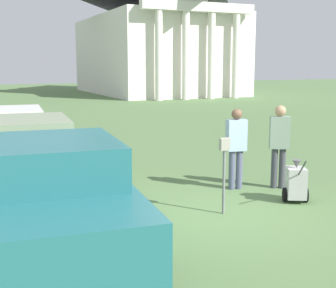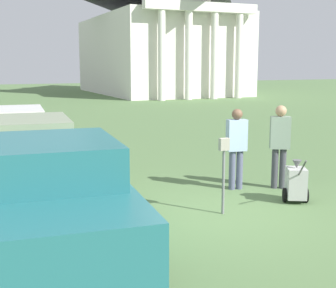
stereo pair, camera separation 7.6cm
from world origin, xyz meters
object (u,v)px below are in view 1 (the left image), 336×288
parked_car_sage (28,157)px  church (156,27)px  person_supervisor (279,141)px  person_worker (236,144)px  parking_meter (224,162)px  parked_car_white (12,136)px  parked_car_teal (57,196)px  equipment_cart (296,183)px

parked_car_sage → church: 34.99m
parked_car_sage → person_supervisor: size_ratio=2.92×
person_worker → church: (11.43, 32.53, 5.10)m
church → parking_meter: bearing=-110.3°
parking_meter → person_worker: 1.77m
parked_car_sage → parked_car_white: (-0.00, 3.42, -0.04)m
parked_car_teal → person_worker: (4.13, 1.69, 0.24)m
church → equipment_cart: bearing=-107.8°
person_worker → person_supervisor: person_supervisor is taller
parked_car_white → church: bearing=65.4°
parked_car_sage → church: size_ratio=0.22×
parked_car_teal → person_supervisor: person_supervisor is taller
parked_car_sage → equipment_cart: bearing=-27.2°
parked_car_sage → church: bearing=68.2°
parking_meter → equipment_cart: 1.78m
parked_car_sage → parking_meter: (3.02, -3.03, 0.23)m
parked_car_white → parking_meter: 7.13m
parked_car_teal → parking_meter: parked_car_teal is taller
equipment_cart → church: church is taller
person_supervisor → parked_car_sage: bearing=7.6°
person_supervisor → equipment_cart: bearing=100.7°
person_worker → parked_car_white: bearing=-40.9°
parked_car_teal → parked_car_white: size_ratio=0.96×
parked_car_teal → parked_car_sage: (-0.00, 3.34, -0.02)m
parking_meter → person_supervisor: size_ratio=0.77×
church → parked_car_white: bearing=-119.5°
parking_meter → person_worker: bearing=51.4°
parked_car_white → church: church is taller
parked_car_teal → equipment_cart: size_ratio=5.15×
parked_car_sage → person_worker: 4.45m
parking_meter → person_worker: (1.11, 1.39, 0.03)m
parked_car_teal → church: bearing=70.5°
parked_car_white → parked_car_teal: bearing=-85.1°
parked_car_sage → parked_car_white: bearing=94.9°
person_supervisor → church: church is taller
parked_car_sage → equipment_cart: (4.70, -2.95, -0.35)m
parking_meter → equipment_cart: bearing=2.7°
parked_car_teal → parking_meter: size_ratio=3.69×
parked_car_white → person_worker: 6.54m
parked_car_teal → equipment_cart: 4.73m
equipment_cart → parked_car_sage: bearing=174.8°
parked_car_white → church: 32.02m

